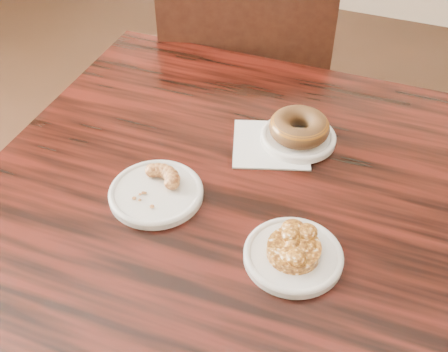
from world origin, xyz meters
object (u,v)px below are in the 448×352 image
at_px(glazed_donut, 299,127).
at_px(apple_fritter, 294,248).
at_px(cruller_fragment, 155,186).
at_px(chair_far, 246,94).
at_px(cafe_table, 238,321).

height_order(glazed_donut, apple_fritter, glazed_donut).
xyz_separation_m(apple_fritter, cruller_fragment, (-0.27, 0.05, -0.00)).
relative_size(chair_far, apple_fritter, 7.25).
xyz_separation_m(chair_far, apple_fritter, (0.37, -0.84, 0.33)).
height_order(cafe_table, cruller_fragment, cruller_fragment).
relative_size(chair_far, cruller_fragment, 9.20).
bearing_deg(glazed_donut, apple_fritter, -75.84).
bearing_deg(cafe_table, glazed_donut, 77.43).
bearing_deg(glazed_donut, cafe_table, -102.15).
xyz_separation_m(chair_far, cruller_fragment, (0.10, -0.79, 0.33)).
relative_size(chair_far, glazed_donut, 7.40).
relative_size(cafe_table, chair_far, 1.11).
distance_m(glazed_donut, cruller_fragment, 0.32).
height_order(cafe_table, glazed_donut, glazed_donut).
distance_m(apple_fritter, cruller_fragment, 0.28).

